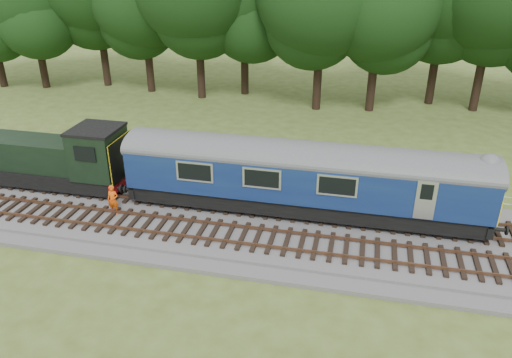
# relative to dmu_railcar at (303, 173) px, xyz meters

# --- Properties ---
(ground) EXTENTS (120.00, 120.00, 0.00)m
(ground) POSITION_rel_dmu_railcar_xyz_m (-2.38, -1.40, -2.61)
(ground) COLOR #47561F
(ground) RESTS_ON ground
(ballast) EXTENTS (70.00, 7.00, 0.35)m
(ballast) POSITION_rel_dmu_railcar_xyz_m (-2.38, -1.40, -2.43)
(ballast) COLOR #4C4C4F
(ballast) RESTS_ON ground
(track_north) EXTENTS (67.20, 2.40, 0.21)m
(track_north) POSITION_rel_dmu_railcar_xyz_m (-2.38, -0.00, -2.19)
(track_north) COLOR black
(track_north) RESTS_ON ballast
(track_south) EXTENTS (67.20, 2.40, 0.21)m
(track_south) POSITION_rel_dmu_railcar_xyz_m (-2.38, -3.00, -2.19)
(track_south) COLOR black
(track_south) RESTS_ON ballast
(fence) EXTENTS (64.00, 0.12, 1.00)m
(fence) POSITION_rel_dmu_railcar_xyz_m (-2.38, 3.10, -2.61)
(fence) COLOR #6B6054
(fence) RESTS_ON ground
(tree_line) EXTENTS (70.00, 8.00, 18.00)m
(tree_line) POSITION_rel_dmu_railcar_xyz_m (-2.38, 20.60, -2.61)
(tree_line) COLOR black
(tree_line) RESTS_ON ground
(dmu_railcar) EXTENTS (18.05, 2.86, 3.88)m
(dmu_railcar) POSITION_rel_dmu_railcar_xyz_m (0.00, 0.00, 0.00)
(dmu_railcar) COLOR black
(dmu_railcar) RESTS_ON ground
(shunter_loco) EXTENTS (8.91, 2.60, 3.38)m
(shunter_loco) POSITION_rel_dmu_railcar_xyz_m (-13.93, 0.00, -0.63)
(shunter_loco) COLOR black
(shunter_loco) RESTS_ON ground
(worker) EXTENTS (0.60, 0.41, 1.60)m
(worker) POSITION_rel_dmu_railcar_xyz_m (-9.38, -2.28, -1.46)
(worker) COLOR #F4560C
(worker) RESTS_ON ballast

